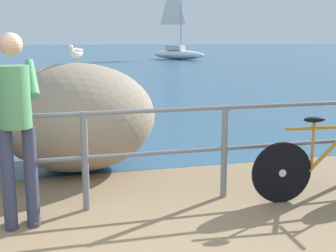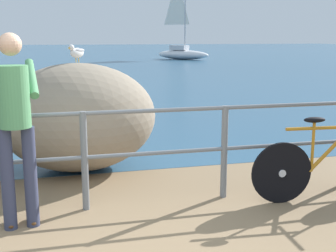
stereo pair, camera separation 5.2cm
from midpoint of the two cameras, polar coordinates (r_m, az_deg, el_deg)
The scene contains 8 objects.
ground_plane at distance 22.82m, azimuth -13.47°, elevation 6.57°, with size 120.00×120.00×0.10m, color #846B4C.
sea_surface at distance 50.63m, azimuth -13.96°, elevation 9.10°, with size 120.00×90.00×0.01m, color #2D5675.
promenade_railing at distance 4.55m, azimuth -10.34°, elevation -2.87°, with size 9.06×0.07×1.02m.
bicycle at distance 5.12m, azimuth 19.97°, elevation -4.70°, with size 1.70×0.48×0.92m.
person_at_railing at distance 4.21m, azimuth -18.58°, elevation 0.45°, with size 0.50×0.66×1.78m.
breakwater_boulder_main at distance 5.98m, azimuth -11.15°, elevation 1.14°, with size 2.04×1.76×1.41m.
seagull at distance 5.99m, azimuth -11.31°, elevation 9.28°, with size 0.26×0.31×0.23m.
sailboat at distance 34.37m, azimuth 1.83°, elevation 9.67°, with size 3.93×4.12×6.16m.
Camera 2 is at (-0.24, -2.75, 1.75)m, focal length 47.78 mm.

